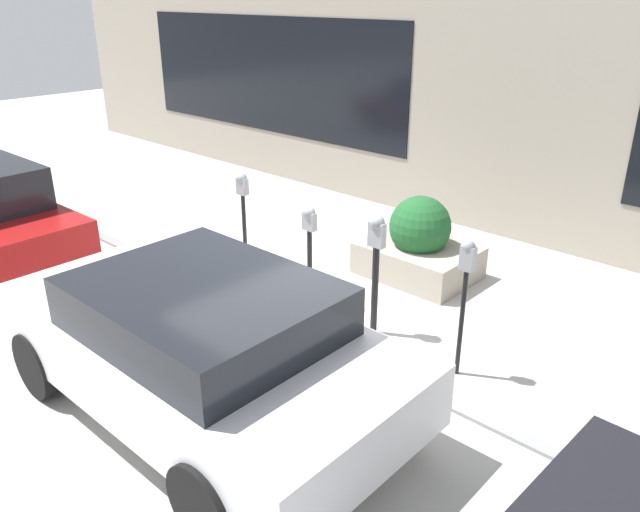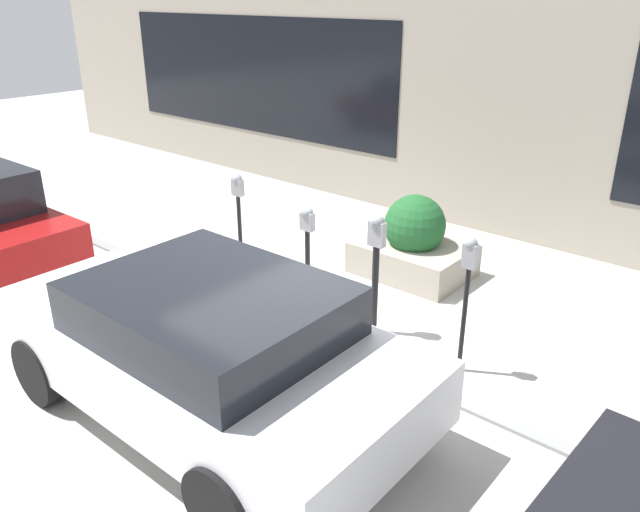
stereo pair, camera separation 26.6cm
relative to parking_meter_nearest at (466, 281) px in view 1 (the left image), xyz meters
The scene contains 9 objects.
ground_plane 2.05m from the parking_meter_nearest, 14.86° to the left, with size 40.00×40.00×0.00m, color beige.
curb_strip 2.06m from the parking_meter_nearest, 17.38° to the left, with size 24.50×0.16×0.04m.
building_facade 4.44m from the parking_meter_nearest, 67.31° to the right, with size 24.50×0.17×3.84m.
parking_meter_nearest is the anchor object (origin of this frame).
parking_meter_second 1.18m from the parking_meter_nearest, ahead, with size 0.20×0.17×1.46m.
parking_meter_middle 2.21m from the parking_meter_nearest, ahead, with size 0.18×0.15×1.32m.
parking_meter_fourth 3.39m from the parking_meter_nearest, ahead, with size 0.16×0.14×1.52m.
planter_box 2.55m from the parking_meter_nearest, 45.77° to the right, with size 1.52×1.16×1.16m.
parked_car_middle 2.65m from the parking_meter_nearest, 55.93° to the left, with size 4.30×2.08×1.38m.
Camera 1 is at (-4.40, 4.61, 3.71)m, focal length 35.00 mm.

